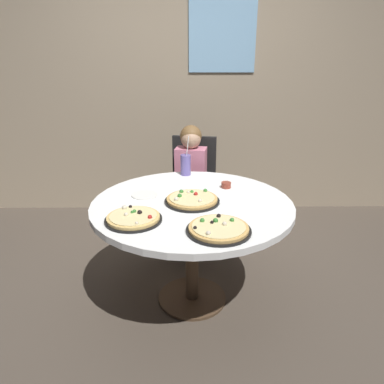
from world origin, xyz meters
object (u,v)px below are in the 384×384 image
(sauce_bowl, at_px, (226,185))
(plate_small, at_px, (145,195))
(dining_table, at_px, (192,215))
(pizza_veggie, at_px, (192,200))
(diner_child, at_px, (190,195))
(soda_cup, at_px, (186,165))
(chair_wooden, at_px, (193,184))
(pizza_pepperoni, at_px, (133,218))
(pizza_cheese, at_px, (219,229))

(sauce_bowl, relative_size, plate_small, 0.39)
(dining_table, relative_size, pizza_veggie, 3.65)
(diner_child, bearing_deg, sauce_bowl, -63.82)
(pizza_veggie, bearing_deg, soda_cup, 94.52)
(chair_wooden, relative_size, pizza_veggie, 2.68)
(pizza_pepperoni, bearing_deg, dining_table, 38.89)
(dining_table, height_order, pizza_pepperoni, pizza_pepperoni)
(dining_table, bearing_deg, pizza_pepperoni, -141.11)
(pizza_cheese, distance_m, pizza_pepperoni, 0.50)
(sauce_bowl, bearing_deg, pizza_pepperoni, -137.31)
(diner_child, xyz_separation_m, pizza_cheese, (0.15, -1.20, 0.28))
(chair_wooden, relative_size, diner_child, 0.88)
(pizza_veggie, bearing_deg, sauce_bowl, 47.13)
(pizza_cheese, height_order, soda_cup, soda_cup)
(pizza_veggie, relative_size, soda_cup, 1.15)
(pizza_pepperoni, bearing_deg, soda_cup, 70.60)
(diner_child, height_order, pizza_veggie, diner_child)
(pizza_veggie, height_order, pizza_pepperoni, same)
(soda_cup, distance_m, plate_small, 0.53)
(pizza_pepperoni, bearing_deg, chair_wooden, 74.10)
(pizza_cheese, bearing_deg, dining_table, 108.34)
(diner_child, xyz_separation_m, pizza_pepperoni, (-0.33, -1.06, 0.28))
(diner_child, height_order, plate_small, diner_child)
(pizza_veggie, relative_size, pizza_cheese, 1.01)
(plate_small, bearing_deg, pizza_pepperoni, -93.36)
(dining_table, bearing_deg, diner_child, 90.95)
(diner_child, bearing_deg, chair_wooden, 80.87)
(soda_cup, relative_size, plate_small, 1.71)
(soda_cup, xyz_separation_m, sauce_bowl, (0.29, -0.30, -0.06))
(chair_wooden, distance_m, pizza_cheese, 1.41)
(chair_wooden, relative_size, sauce_bowl, 13.57)
(pizza_veggie, height_order, soda_cup, soda_cup)
(pizza_pepperoni, bearing_deg, sauce_bowl, 42.69)
(pizza_pepperoni, height_order, soda_cup, soda_cup)
(diner_child, relative_size, pizza_pepperoni, 3.29)
(diner_child, xyz_separation_m, plate_small, (-0.30, -0.67, 0.27))
(chair_wooden, xyz_separation_m, pizza_veggie, (-0.02, -0.97, 0.24))
(sauce_bowl, height_order, plate_small, sauce_bowl)
(pizza_veggie, xyz_separation_m, pizza_cheese, (0.14, -0.41, -0.00))
(pizza_pepperoni, bearing_deg, diner_child, 73.00)
(chair_wooden, relative_size, pizza_cheese, 2.70)
(dining_table, xyz_separation_m, pizza_pepperoni, (-0.34, -0.27, 0.11))
(chair_wooden, height_order, soda_cup, soda_cup)
(dining_table, xyz_separation_m, plate_small, (-0.32, 0.12, 0.09))
(diner_child, relative_size, plate_small, 6.01)
(chair_wooden, bearing_deg, sauce_bowl, -71.99)
(soda_cup, bearing_deg, diner_child, 82.31)
(dining_table, distance_m, soda_cup, 0.59)
(diner_child, bearing_deg, plate_small, -114.16)
(pizza_pepperoni, height_order, sauce_bowl, pizza_pepperoni)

